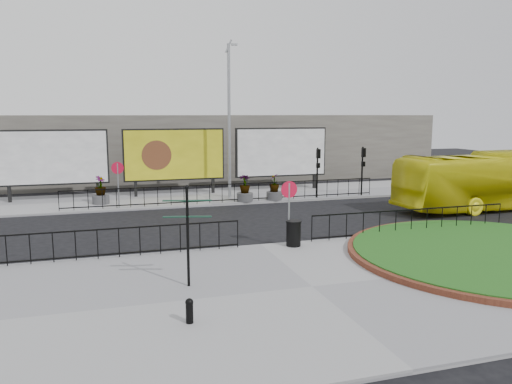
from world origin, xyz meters
name	(u,v)px	position (x,y,z in m)	size (l,w,h in m)	color
ground	(261,247)	(0.00, 0.00, 0.00)	(90.00, 90.00, 0.00)	black
pavement_near	(312,288)	(0.00, -5.00, 0.06)	(30.00, 10.00, 0.12)	gray
pavement_far	(202,197)	(0.00, 12.00, 0.06)	(44.00, 6.00, 0.12)	gray
brick_edge	(497,254)	(7.50, -4.00, 0.21)	(10.40, 10.40, 0.18)	brown
grass_lawn	(497,253)	(7.50, -4.00, 0.23)	(10.00, 10.00, 0.22)	#1B5516
railing_near_left	(98,244)	(-6.00, -0.30, 0.67)	(10.00, 0.10, 1.10)	black
railing_near_right	(411,221)	(6.50, -0.30, 0.67)	(9.00, 0.10, 1.10)	black
railing_far	(228,193)	(1.00, 9.30, 0.67)	(18.00, 0.10, 1.10)	black
speed_sign_far	(118,175)	(-5.00, 9.40, 1.92)	(0.64, 0.07, 2.47)	gray
speed_sign_near	(289,199)	(1.00, -0.40, 1.92)	(0.64, 0.07, 2.47)	gray
billboard_left	(53,158)	(-8.50, 12.97, 2.60)	(6.20, 0.31, 4.10)	black
billboard_mid	(174,155)	(-1.50, 12.97, 2.60)	(6.20, 0.31, 4.10)	black
billboard_right	(281,152)	(5.50, 12.97, 2.60)	(6.20, 0.31, 4.10)	black
lamp_post	(229,119)	(1.51, 11.00, 4.83)	(0.74, 0.18, 9.23)	gray
signal_pole_a	(318,165)	(6.50, 9.34, 2.10)	(0.22, 0.26, 3.00)	black
signal_pole_b	(363,163)	(9.50, 9.34, 2.10)	(0.22, 0.26, 3.00)	black
building_backdrop	(178,147)	(0.00, 22.00, 2.50)	(40.00, 10.00, 5.00)	slate
fingerpost_sign	(188,226)	(-3.44, -3.90, 1.92)	(1.39, 0.53, 2.99)	black
bollard	(189,310)	(-3.85, -6.51, 0.46)	(0.20, 0.20, 0.62)	black
litter_bin	(294,233)	(1.12, -0.60, 0.62)	(0.59, 0.59, 0.98)	black
bus	(491,181)	(14.22, 3.87, 1.55)	(2.60, 11.10, 3.09)	#CEC612
planter_a	(101,193)	(-5.93, 11.00, 0.74)	(0.94, 0.94, 1.57)	#4C4C4F
planter_b	(245,191)	(2.00, 9.40, 0.73)	(0.93, 0.93, 1.55)	#4C4C4F
planter_c	(274,189)	(3.79, 9.40, 0.73)	(0.91, 0.91, 1.53)	#4C4C4F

